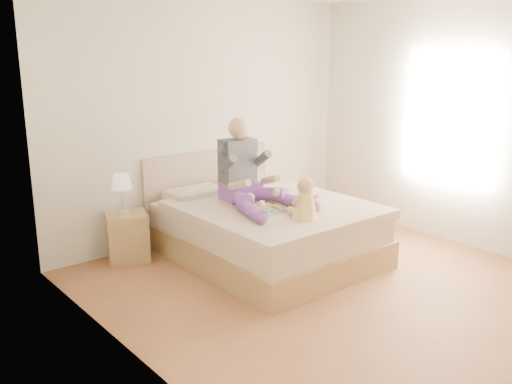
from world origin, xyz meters
TOP-DOWN VIEW (x-y plane):
  - room at (0.08, 0.01)m, footprint 4.02×4.22m
  - bed at (0.00, 1.08)m, footprint 1.70×2.18m
  - nightstand at (-1.16, 1.88)m, footprint 0.51×0.48m
  - lamp at (-1.19, 1.87)m, footprint 0.21×0.21m
  - adult at (-0.15, 1.14)m, footprint 0.75×1.09m
  - tray at (-0.14, 0.81)m, footprint 0.48×0.38m
  - baby at (-0.09, 0.36)m, footprint 0.26×0.35m

SIDE VIEW (x-z plane):
  - nightstand at x=-1.16m, z-range 0.00..0.50m
  - bed at x=0.00m, z-range -0.18..0.82m
  - tray at x=-0.14m, z-range 0.57..0.71m
  - baby at x=-0.09m, z-range 0.57..0.97m
  - lamp at x=-1.19m, z-range 0.61..1.03m
  - adult at x=-0.15m, z-range 0.43..1.31m
  - room at x=0.08m, z-range 0.15..2.87m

